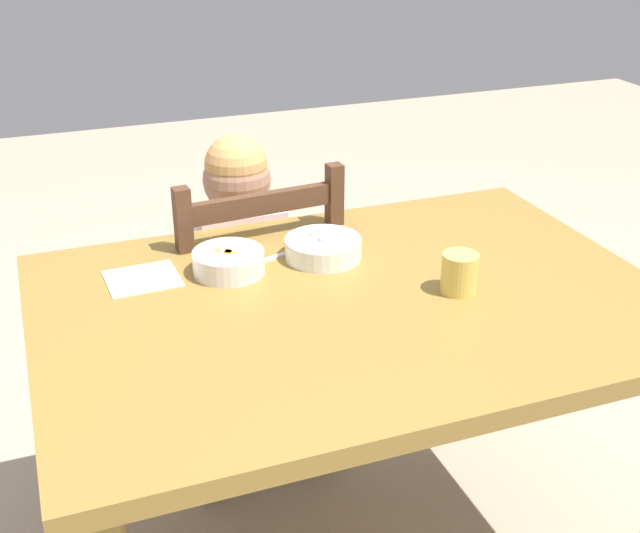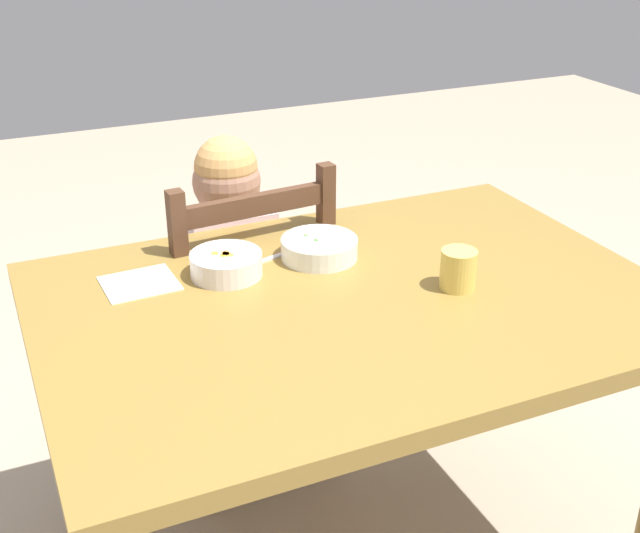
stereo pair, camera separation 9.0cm
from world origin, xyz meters
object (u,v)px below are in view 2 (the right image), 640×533
(dining_chair, at_px, (238,322))
(bowl_of_peas, at_px, (319,248))
(dining_table, at_px, (353,339))
(spoon, at_px, (255,263))
(child_figure, at_px, (234,260))
(drinking_cup, at_px, (458,269))
(bowl_of_carrots, at_px, (226,264))

(dining_chair, distance_m, bowl_of_peas, 0.45)
(dining_table, bearing_deg, spoon, 121.77)
(child_figure, xyz_separation_m, spoon, (-0.04, -0.27, 0.12))
(spoon, distance_m, drinking_cup, 0.44)
(drinking_cup, bearing_deg, dining_table, 165.55)
(dining_chair, xyz_separation_m, bowl_of_peas, (0.10, -0.30, 0.32))
(bowl_of_peas, xyz_separation_m, spoon, (-0.15, 0.02, -0.02))
(drinking_cup, bearing_deg, bowl_of_peas, 128.86)
(bowl_of_peas, distance_m, spoon, 0.15)
(drinking_cup, bearing_deg, bowl_of_carrots, 149.13)
(dining_chair, distance_m, bowl_of_carrots, 0.46)
(dining_table, xyz_separation_m, child_figure, (-0.10, 0.49, -0.01))
(spoon, relative_size, drinking_cup, 1.62)
(bowl_of_peas, relative_size, spoon, 1.26)
(dining_table, distance_m, dining_chair, 0.54)
(dining_chair, distance_m, spoon, 0.41)
(dining_chair, bearing_deg, dining_table, -79.17)
(dining_table, relative_size, bowl_of_carrots, 8.23)
(spoon, bearing_deg, bowl_of_peas, -8.63)
(child_figure, bearing_deg, dining_chair, 55.83)
(dining_chair, height_order, drinking_cup, dining_chair)
(spoon, bearing_deg, drinking_cup, -38.16)
(bowl_of_carrots, xyz_separation_m, spoon, (0.07, 0.02, -0.02))
(dining_table, relative_size, drinking_cup, 15.09)
(dining_table, height_order, dining_chair, dining_chair)
(dining_table, distance_m, bowl_of_carrots, 0.31)
(dining_chair, xyz_separation_m, bowl_of_carrots, (-0.11, -0.30, 0.33))
(dining_table, relative_size, dining_chair, 1.44)
(spoon, bearing_deg, dining_chair, 81.67)
(dining_table, height_order, spoon, spoon)
(dining_table, relative_size, child_figure, 1.36)
(dining_table, bearing_deg, bowl_of_carrots, 136.62)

